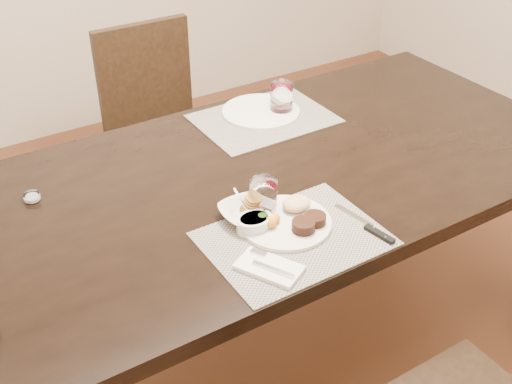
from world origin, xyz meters
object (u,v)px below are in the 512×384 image
cracker_bowl (248,212)px  far_plate (261,112)px  chair_far (158,120)px  dinner_plate (289,219)px  steak_knife (373,229)px  wine_glass_near (264,199)px

cracker_bowl → far_plate: size_ratio=0.55×
far_plate → chair_far: bearing=103.4°
dinner_plate → chair_far: bearing=69.3°
chair_far → cracker_bowl: (-0.23, -1.12, 0.27)m
dinner_plate → steak_knife: bearing=-54.7°
dinner_plate → wine_glass_near: bearing=98.6°
steak_knife → far_plate: same height
steak_knife → cracker_bowl: bearing=128.6°
chair_far → dinner_plate: bearing=-96.8°
chair_far → wine_glass_near: bearing=-98.9°
cracker_bowl → far_plate: bearing=54.4°
steak_knife → far_plate: bearing=71.2°
cracker_bowl → far_plate: (0.37, 0.52, -0.01)m
chair_far → dinner_plate: size_ratio=3.60×
wine_glass_near → dinner_plate: bearing=-67.6°
chair_far → steak_knife: (0.03, -1.34, 0.26)m
dinner_plate → cracker_bowl: bearing=122.9°
wine_glass_near → steak_knife: bearing=-48.2°
chair_far → steak_knife: size_ratio=4.07×
steak_knife → far_plate: 0.75m
steak_knife → wine_glass_near: (-0.20, 0.23, 0.04)m
steak_knife → far_plate: (0.12, 0.74, 0.00)m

